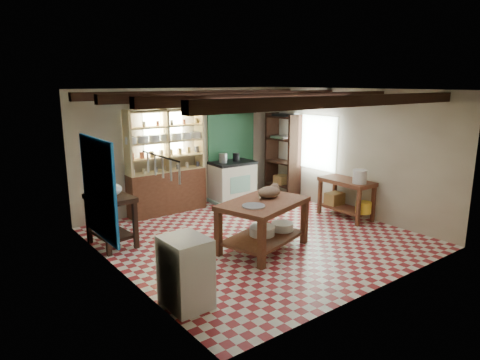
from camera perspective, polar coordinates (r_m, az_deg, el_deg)
floor at (r=7.76m, az=2.22°, el=-7.70°), size 5.00×5.00×0.02m
ceiling at (r=7.26m, az=2.41°, el=11.95°), size 5.00×5.00×0.02m
wall_back at (r=9.43m, az=-7.42°, el=4.16°), size 5.00×0.04×2.60m
wall_front at (r=5.75m, az=18.39°, el=-2.11°), size 5.00×0.04×2.60m
wall_left at (r=6.15m, az=-15.96°, el=-0.98°), size 0.04×5.00×2.60m
wall_right at (r=9.17m, az=14.47°, el=3.61°), size 0.04×5.00×2.60m
ceiling_beams at (r=7.26m, az=2.40°, el=11.00°), size 5.00×3.80×0.15m
blue_wall_patch at (r=7.03m, az=-18.34°, el=-1.09°), size 0.04×1.40×1.60m
green_wall_patch at (r=10.09m, az=-1.15°, el=4.56°), size 1.30×0.04×2.30m
window_back at (r=9.12m, az=-10.17°, el=6.31°), size 0.90×0.02×0.80m
window_right at (r=9.79m, az=9.84°, el=4.99°), size 0.02×1.30×1.20m
utensil_rail at (r=5.00m, az=-10.57°, el=1.79°), size 0.06×0.90×0.28m
pot_rack at (r=9.66m, az=0.31°, el=9.73°), size 0.86×0.12×0.36m
shelving_unit at (r=9.04m, az=-9.80°, el=2.41°), size 1.70×0.34×2.20m
tall_rack at (r=10.27m, az=5.73°, el=3.23°), size 0.40×0.86×2.00m
work_table at (r=7.11m, az=3.09°, el=-6.04°), size 1.67×1.34×0.83m
stove at (r=9.86m, az=-1.00°, el=-0.23°), size 1.00×0.70×0.95m
prep_table at (r=7.56m, az=-16.77°, el=-5.24°), size 0.66×0.91×0.88m
white_cabinet at (r=5.41m, az=-7.26°, el=-12.10°), size 0.51×0.61×0.89m
right_counter at (r=8.99m, az=13.93°, el=-2.43°), size 0.59×1.13×0.80m
cat at (r=7.19m, az=3.91°, el=-1.61°), size 0.51×0.47×0.19m
steel_tray at (r=6.68m, az=1.82°, el=-3.48°), size 0.45×0.45×0.02m
basin_large at (r=7.22m, az=2.97°, el=-6.76°), size 0.53×0.53×0.15m
basin_small at (r=7.47m, az=5.65°, el=-6.19°), size 0.47×0.47×0.13m
kettle_left at (r=9.61m, az=-2.26°, el=2.95°), size 0.19×0.19×0.21m
kettle_right at (r=9.80m, az=-0.53°, el=3.07°), size 0.15×0.15×0.18m
enamel_bowl at (r=7.41m, az=-17.04°, el=-1.23°), size 0.45×0.45×0.21m
white_bucket at (r=8.61m, az=15.67°, el=0.45°), size 0.27×0.27×0.27m
wicker_basket at (r=9.19m, az=12.49°, el=-2.43°), size 0.36×0.29×0.25m
yellow_tub at (r=8.74m, az=16.14°, el=-3.54°), size 0.31×0.31×0.22m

